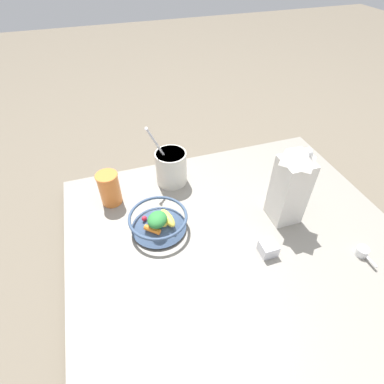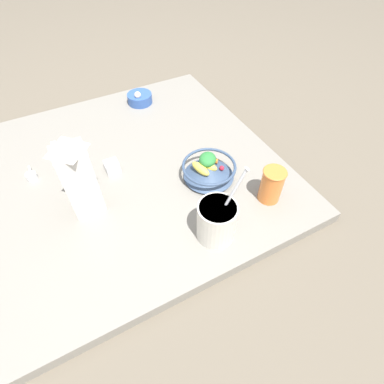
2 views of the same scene
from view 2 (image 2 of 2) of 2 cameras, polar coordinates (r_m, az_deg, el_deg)
name	(u,v)px [view 2 (image 2 of 2)]	position (r m, az deg, el deg)	size (l,w,h in m)	color
ground_plane	(132,175)	(1.16, -11.32, 3.16)	(6.00, 6.00, 0.00)	#665B4C
countertop	(131,171)	(1.15, -11.48, 3.93)	(1.05, 1.05, 0.04)	gray
fruit_bowl	(208,169)	(1.05, 3.16, 4.34)	(0.19, 0.19, 0.09)	#384C6B
milk_carton	(77,175)	(0.94, -21.06, 3.13)	(0.09, 0.09, 0.28)	silver
yogurt_tub	(217,220)	(0.86, 4.74, -5.31)	(0.11, 0.14, 0.25)	silver
drinking_cup	(272,185)	(0.99, 14.93, 1.39)	(0.08, 0.08, 0.12)	orange
spice_jar	(112,167)	(1.12, -14.96, 4.63)	(0.05, 0.05, 0.04)	silver
measuring_scoop	(32,176)	(1.20, -28.24, 2.69)	(0.08, 0.04, 0.03)	white
garlic_bowl	(140,98)	(1.46, -9.93, 17.19)	(0.11, 0.11, 0.07)	#3356A3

